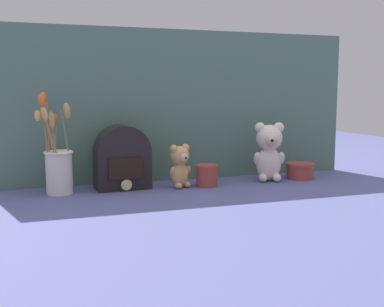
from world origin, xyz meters
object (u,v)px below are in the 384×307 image
vintage_radio (122,160)px  decorative_tin_tall (206,175)px  teddy_bear_large (269,150)px  teddy_bear_medium (180,165)px  decorative_tin_short (300,171)px  flower_vase (58,164)px

vintage_radio → decorative_tin_tall: size_ratio=2.80×
teddy_bear_large → teddy_bear_medium: (-0.37, -0.02, -0.04)m
vintage_radio → decorative_tin_short: (0.71, -0.03, -0.07)m
vintage_radio → decorative_tin_short: vintage_radio is taller
teddy_bear_medium → decorative_tin_short: teddy_bear_medium is taller
vintage_radio → decorative_tin_short: 0.71m
teddy_bear_medium → flower_vase: (-0.42, 0.03, 0.02)m
teddy_bear_large → flower_vase: size_ratio=0.66×
teddy_bear_large → vintage_radio: 0.57m
teddy_bear_large → teddy_bear_medium: 0.37m
teddy_bear_large → decorative_tin_short: bearing=0.9°
decorative_tin_short → teddy_bear_large: bearing=-179.1°
teddy_bear_medium → vintage_radio: vintage_radio is taller
vintage_radio → teddy_bear_large: bearing=-3.3°
teddy_bear_large → vintage_radio: size_ratio=1.00×
teddy_bear_large → decorative_tin_tall: 0.28m
teddy_bear_medium → teddy_bear_large: bearing=2.4°
teddy_bear_large → decorative_tin_tall: bearing=-176.0°
teddy_bear_medium → decorative_tin_short: bearing=2.0°
vintage_radio → decorative_tin_short: bearing=-2.4°
decorative_tin_tall → decorative_tin_short: size_ratio=0.72×
teddy_bear_large → teddy_bear_medium: teddy_bear_large is taller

